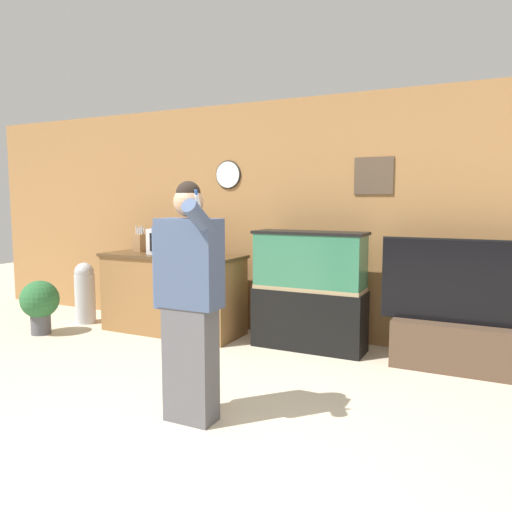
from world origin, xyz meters
TOP-DOWN VIEW (x-y plane):
  - ground_plane at (0.00, 0.00)m, footprint 18.00×18.00m
  - wall_back_paneled at (-0.00, 2.94)m, footprint 10.00×0.08m
  - counter_island at (-1.71, 2.42)m, footprint 1.65×0.65m
  - microwave at (-1.68, 2.42)m, footprint 0.52×0.34m
  - knife_block at (-2.22, 2.48)m, footprint 0.11×0.11m
  - aquarium_on_stand at (-0.09, 2.50)m, footprint 1.14×0.37m
  - tv_on_stand at (1.41, 2.48)m, footprint 1.54×0.40m
  - person_standing at (-0.24, 0.56)m, footprint 0.52×0.39m
  - potted_plant at (-3.01, 1.68)m, footprint 0.43×0.43m
  - trash_bin at (-2.94, 2.30)m, footprint 0.25×0.25m

SIDE VIEW (x-z plane):
  - ground_plane at x=0.00m, z-range 0.00..0.00m
  - tv_on_stand at x=1.41m, z-range -0.24..0.93m
  - potted_plant at x=-3.01m, z-range 0.06..0.67m
  - trash_bin at x=-2.94m, z-range 0.01..0.76m
  - counter_island at x=-1.71m, z-range 0.00..0.90m
  - aquarium_on_stand at x=-0.09m, z-range 0.00..1.20m
  - person_standing at x=-0.24m, z-range 0.03..1.67m
  - knife_block at x=-2.22m, z-range 0.86..1.17m
  - microwave at x=-1.68m, z-range 0.90..1.19m
  - wall_back_paneled at x=0.00m, z-range 0.00..2.60m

